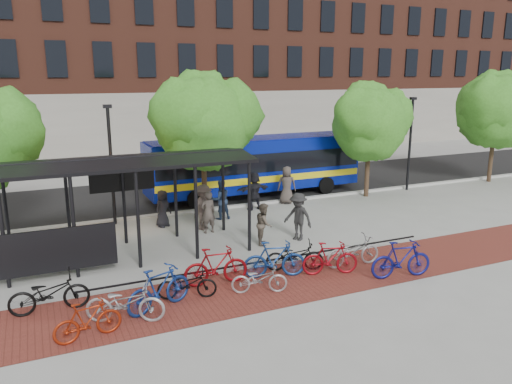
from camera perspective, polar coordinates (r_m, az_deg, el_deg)
name	(u,v)px	position (r m, az deg, el deg)	size (l,w,h in m)	color
ground	(297,227)	(21.37, 4.68, -3.98)	(160.00, 160.00, 0.00)	#9E9E99
asphalt_street	(229,188)	(28.39, -3.09, 0.43)	(160.00, 8.00, 0.01)	black
curb	(258,204)	(24.79, 0.24, -1.34)	(160.00, 0.25, 0.12)	#B7B7B2
brick_strip	(317,277)	(16.36, 6.97, -9.60)	(24.00, 3.00, 0.01)	maroon
bike_rack_rail	(268,273)	(16.52, 1.42, -9.28)	(12.00, 0.05, 0.95)	black
building_brick	(259,33)	(48.28, 0.29, 17.72)	(55.00, 14.00, 20.00)	brown
bus_shelter	(94,175)	(17.77, -18.00, 1.81)	(10.60, 3.07, 3.60)	black
tree_b	(204,118)	(22.39, -5.91, 8.44)	(5.15, 4.20, 6.47)	#382619
tree_c	(371,119)	(26.64, 12.98, 8.08)	(4.66, 3.80, 5.92)	#382619
tree_d	(497,107)	(32.82, 25.86, 8.77)	(5.39, 4.40, 6.55)	#382619
lamp_post_left	(111,162)	(21.93, -16.23, 3.36)	(0.35, 0.20, 5.12)	black
lamp_post_right	(410,141)	(28.81, 17.20, 5.58)	(0.35, 0.20, 5.12)	black
bus	(255,163)	(26.38, -0.14, 3.38)	(11.48, 2.81, 3.10)	#07188A
bike_0	(49,293)	(14.92, -22.57, -10.63)	(0.73, 2.10, 1.10)	black
bike_1	(88,320)	(13.21, -18.68, -13.72)	(0.47, 1.68, 1.01)	maroon
bike_2	(125,303)	(13.75, -14.72, -12.14)	(0.72, 2.07, 1.09)	#949597
bike_3	(159,288)	(14.18, -11.02, -10.77)	(0.59, 2.08, 1.25)	navy
bike_4	(187,284)	(14.77, -7.89, -10.36)	(0.60, 1.71, 0.90)	black
bike_5	(216,266)	(15.52, -4.60, -8.44)	(0.57, 2.01, 1.21)	maroon
bike_6	(259,279)	(15.00, 0.38, -9.89)	(0.58, 1.67, 0.88)	#949395
bike_7	(275,259)	(16.01, 2.13, -7.70)	(0.57, 2.02, 1.21)	navy
bike_8	(295,256)	(16.62, 4.43, -7.30)	(0.67, 1.92, 1.01)	black
bike_9	(330,258)	(16.41, 8.47, -7.51)	(0.52, 1.84, 1.11)	maroon
bike_10	(353,251)	(17.26, 11.01, -6.66)	(0.70, 1.99, 1.05)	gray
bike_11	(401,259)	(16.63, 16.26, -7.41)	(0.58, 2.05, 1.23)	navy
pedestrian_0	(163,208)	(21.50, -10.62, -1.86)	(0.78, 0.50, 1.59)	black
pedestrian_1	(208,212)	(20.37, -5.49, -2.33)	(0.63, 0.42, 1.74)	#463E38
pedestrian_2	(221,200)	(22.26, -4.06, -0.87)	(0.87, 0.68, 1.78)	#21314E
pedestrian_3	(203,207)	(20.82, -6.03, -1.73)	(1.24, 0.71, 1.92)	brown
pedestrian_5	(254,191)	(23.78, -0.19, 0.13)	(1.69, 0.54, 1.82)	black
pedestrian_6	(287,185)	(24.93, 3.53, 0.81)	(0.92, 0.60, 1.89)	#453C37
pedestrian_8	(264,224)	(18.99, 0.92, -3.66)	(0.78, 0.61, 1.60)	#51483C
pedestrian_9	(298,217)	(19.48, 4.83, -2.82)	(1.22, 0.70, 1.89)	black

